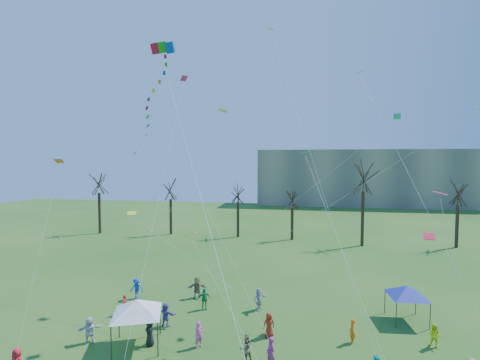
% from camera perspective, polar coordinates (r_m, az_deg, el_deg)
% --- Properties ---
extents(distant_building, '(60.00, 14.00, 15.00)m').
position_cam_1_polar(distant_building, '(97.98, 21.21, 0.40)').
color(distant_building, gray).
rests_on(distant_building, ground).
extents(bare_tree_row, '(69.21, 8.52, 12.11)m').
position_cam_1_polar(bare_tree_row, '(50.57, 9.38, -2.25)').
color(bare_tree_row, black).
rests_on(bare_tree_row, ground).
extents(big_box_kite, '(5.32, 6.85, 22.73)m').
position_cam_1_polar(big_box_kite, '(23.80, -14.29, 12.14)').
color(big_box_kite, red).
rests_on(big_box_kite, ground).
extents(canopy_tent_white, '(3.95, 3.95, 3.16)m').
position_cam_1_polar(canopy_tent_white, '(24.03, -17.18, -19.95)').
color(canopy_tent_white, '#3F3F44').
rests_on(canopy_tent_white, ground).
extents(canopy_tent_blue, '(3.61, 3.61, 2.72)m').
position_cam_1_polar(canopy_tent_blue, '(29.31, 26.59, -16.59)').
color(canopy_tent_blue, '#3F3F44').
rests_on(canopy_tent_blue, ground).
extents(festival_crowd, '(26.04, 13.75, 1.84)m').
position_cam_1_polar(festival_crowd, '(24.26, -0.97, -24.27)').
color(festival_crowd, red).
rests_on(festival_crowd, ground).
extents(small_kites_aloft, '(28.17, 16.57, 33.59)m').
position_cam_1_polar(small_kites_aloft, '(24.52, 4.59, 5.21)').
color(small_kites_aloft, '#FF580D').
rests_on(small_kites_aloft, ground).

